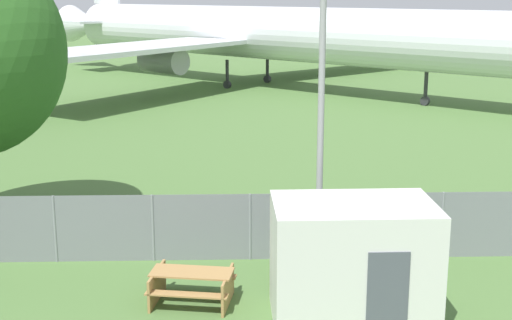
% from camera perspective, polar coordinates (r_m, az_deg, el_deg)
% --- Properties ---
extents(perimeter_fence, '(56.07, 0.07, 1.80)m').
position_cam_1_polar(perimeter_fence, '(18.91, -8.24, -5.40)').
color(perimeter_fence, gray).
rests_on(perimeter_fence, ground).
extents(airplane, '(37.63, 35.47, 11.58)m').
position_cam_1_polar(airplane, '(52.97, 0.55, 10.08)').
color(airplane, silver).
rests_on(airplane, ground).
extents(portable_cabin, '(3.43, 2.28, 2.62)m').
position_cam_1_polar(portable_cabin, '(15.47, 7.74, -8.10)').
color(portable_cabin, silver).
rests_on(portable_cabin, ground).
extents(picnic_bench_near_cabin, '(2.05, 1.69, 0.76)m').
position_cam_1_polar(picnic_bench_near_cabin, '(16.48, -5.14, -9.77)').
color(picnic_bench_near_cabin, '#A37A47').
rests_on(picnic_bench_near_cabin, ground).
extents(light_mast, '(0.44, 0.44, 8.56)m').
position_cam_1_polar(light_mast, '(17.21, 5.30, 7.39)').
color(light_mast, '#99999E').
rests_on(light_mast, ground).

